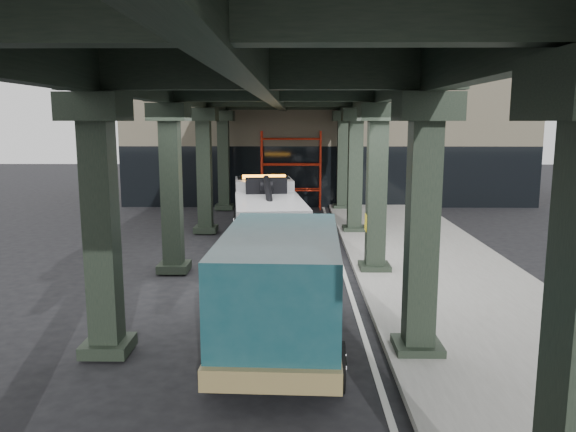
{
  "coord_description": "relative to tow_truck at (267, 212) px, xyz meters",
  "views": [
    {
      "loc": [
        0.25,
        -14.28,
        4.5
      ],
      "look_at": [
        0.02,
        2.22,
        1.7
      ],
      "focal_mm": 35.0,
      "sensor_mm": 36.0,
      "label": 1
    }
  ],
  "objects": [
    {
      "name": "towed_van",
      "position": [
        0.77,
        -9.18,
        0.03
      ],
      "size": [
        2.58,
        6.0,
        2.4
      ],
      "rotation": [
        0.0,
        0.0,
        -0.04
      ],
      "color": "#133D44",
      "rests_on": "ground"
    },
    {
      "name": "sidewalk",
      "position": [
        5.3,
        -3.66,
        -1.18
      ],
      "size": [
        5.0,
        40.0,
        0.15
      ],
      "primitive_type": "cube",
      "color": "gray",
      "rests_on": "ground"
    },
    {
      "name": "tow_truck",
      "position": [
        0.0,
        0.0,
        0.0
      ],
      "size": [
        3.02,
        8.03,
        2.57
      ],
      "rotation": [
        0.0,
        0.0,
        0.11
      ],
      "color": "black",
      "rests_on": "ground"
    },
    {
      "name": "viaduct",
      "position": [
        0.4,
        -3.66,
        4.21
      ],
      "size": [
        7.4,
        32.0,
        6.4
      ],
      "color": "black",
      "rests_on": "ground"
    },
    {
      "name": "ground",
      "position": [
        0.8,
        -5.66,
        -1.25
      ],
      "size": [
        90.0,
        90.0,
        0.0
      ],
      "primitive_type": "plane",
      "color": "black",
      "rests_on": "ground"
    },
    {
      "name": "lane_stripe",
      "position": [
        2.5,
        -3.66,
        -1.25
      ],
      "size": [
        0.12,
        38.0,
        0.01
      ],
      "primitive_type": "cube",
      "color": "silver",
      "rests_on": "ground"
    },
    {
      "name": "building",
      "position": [
        2.8,
        14.34,
        2.75
      ],
      "size": [
        22.0,
        10.0,
        8.0
      ],
      "primitive_type": "cube",
      "color": "#C6B793",
      "rests_on": "ground"
    },
    {
      "name": "scaffolding",
      "position": [
        0.8,
        8.98,
        0.85
      ],
      "size": [
        3.08,
        0.88,
        4.0
      ],
      "color": "red",
      "rests_on": "ground"
    }
  ]
}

